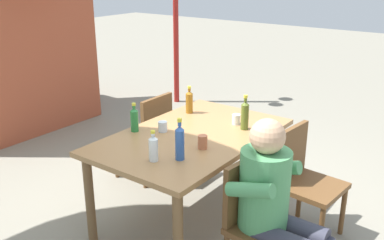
{
  "coord_description": "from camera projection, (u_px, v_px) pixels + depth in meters",
  "views": [
    {
      "loc": [
        -2.6,
        -1.92,
        2.05
      ],
      "look_at": [
        0.0,
        0.0,
        0.89
      ],
      "focal_mm": 40.92,
      "sensor_mm": 36.0,
      "label": 1
    }
  ],
  "objects": [
    {
      "name": "bottle_green",
      "position": [
        134.0,
        119.0,
        3.5
      ],
      "size": [
        0.06,
        0.06,
        0.24
      ],
      "color": "#287A38",
      "rests_on": "dining_table"
    },
    {
      "name": "chair_far_right",
      "position": [
        148.0,
        132.0,
        4.28
      ],
      "size": [
        0.44,
        0.44,
        0.87
      ],
      "color": "brown",
      "rests_on": "ground_plane"
    },
    {
      "name": "chair_near_right",
      "position": [
        303.0,
        177.0,
        3.39
      ],
      "size": [
        0.48,
        0.48,
        0.87
      ],
      "color": "brown",
      "rests_on": "ground_plane"
    },
    {
      "name": "dining_table",
      "position": [
        192.0,
        145.0,
        3.5
      ],
      "size": [
        1.61,
        1.0,
        0.77
      ],
      "color": "#A37547",
      "rests_on": "ground_plane"
    },
    {
      "name": "bottle_olive",
      "position": [
        245.0,
        115.0,
        3.53
      ],
      "size": [
        0.06,
        0.06,
        0.29
      ],
      "color": "#566623",
      "rests_on": "dining_table"
    },
    {
      "name": "bottle_clear",
      "position": [
        153.0,
        148.0,
        2.97
      ],
      "size": [
        0.06,
        0.06,
        0.22
      ],
      "color": "white",
      "rests_on": "dining_table"
    },
    {
      "name": "person_in_white_shirt",
      "position": [
        275.0,
        201.0,
        2.72
      ],
      "size": [
        0.47,
        0.61,
        1.18
      ],
      "color": "#4C935B",
      "rests_on": "ground_plane"
    },
    {
      "name": "ground_plane",
      "position": [
        192.0,
        218.0,
        3.73
      ],
      "size": [
        24.0,
        24.0,
        0.0
      ],
      "primitive_type": "plane",
      "color": "gray"
    },
    {
      "name": "chair_near_left",
      "position": [
        259.0,
        218.0,
        2.85
      ],
      "size": [
        0.48,
        0.48,
        0.87
      ],
      "color": "brown",
      "rests_on": "ground_plane"
    },
    {
      "name": "cup_glass",
      "position": [
        163.0,
        127.0,
        3.51
      ],
      "size": [
        0.07,
        0.07,
        0.08
      ],
      "primitive_type": "cylinder",
      "color": "silver",
      "rests_on": "dining_table"
    },
    {
      "name": "cup_terracotta",
      "position": [
        203.0,
        142.0,
        3.18
      ],
      "size": [
        0.07,
        0.07,
        0.1
      ],
      "primitive_type": "cylinder",
      "color": "#BC6B47",
      "rests_on": "dining_table"
    },
    {
      "name": "bottle_blue",
      "position": [
        180.0,
        142.0,
        2.98
      ],
      "size": [
        0.06,
        0.06,
        0.3
      ],
      "color": "#2D56A3",
      "rests_on": "dining_table"
    },
    {
      "name": "cup_white",
      "position": [
        236.0,
        119.0,
        3.67
      ],
      "size": [
        0.07,
        0.07,
        0.09
      ],
      "primitive_type": "cylinder",
      "color": "white",
      "rests_on": "dining_table"
    },
    {
      "name": "bottle_amber",
      "position": [
        189.0,
        101.0,
        3.93
      ],
      "size": [
        0.06,
        0.06,
        0.25
      ],
      "color": "#996019",
      "rests_on": "dining_table"
    }
  ]
}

